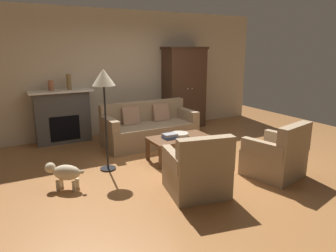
{
  "coord_description": "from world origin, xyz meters",
  "views": [
    {
      "loc": [
        -2.65,
        -4.36,
        1.97
      ],
      "look_at": [
        0.03,
        0.55,
        0.55
      ],
      "focal_mm": 33.08,
      "sensor_mm": 36.0,
      "label": 1
    }
  ],
  "objects_px": {
    "coffee_table": "(180,140)",
    "dog": "(64,173)",
    "book_stack": "(170,136)",
    "floor_lamp": "(104,83)",
    "armchair_near_left": "(197,172)",
    "fruit_bowl": "(180,135)",
    "armoire": "(184,88)",
    "fireplace": "(63,116)",
    "mantel_vase_bronze": "(69,82)",
    "couch": "(149,129)",
    "armchair_near_right": "(276,157)",
    "mantel_vase_terracotta": "(51,86)"
  },
  "relations": [
    {
      "from": "fireplace",
      "to": "coffee_table",
      "type": "xyz_separation_m",
      "value": [
        1.62,
        -2.1,
        -0.2
      ]
    },
    {
      "from": "coffee_table",
      "to": "floor_lamp",
      "type": "xyz_separation_m",
      "value": [
        -1.29,
        0.16,
        1.06
      ]
    },
    {
      "from": "armoire",
      "to": "dog",
      "type": "bearing_deg",
      "value": -146.01
    },
    {
      "from": "mantel_vase_terracotta",
      "to": "floor_lamp",
      "type": "relative_size",
      "value": 0.13
    },
    {
      "from": "floor_lamp",
      "to": "fruit_bowl",
      "type": "bearing_deg",
      "value": -5.0
    },
    {
      "from": "fruit_bowl",
      "to": "floor_lamp",
      "type": "relative_size",
      "value": 0.19
    },
    {
      "from": "book_stack",
      "to": "mantel_vase_bronze",
      "type": "distance_m",
      "value": 2.55
    },
    {
      "from": "dog",
      "to": "armchair_near_left",
      "type": "bearing_deg",
      "value": -33.18
    },
    {
      "from": "mantel_vase_terracotta",
      "to": "dog",
      "type": "xyz_separation_m",
      "value": [
        -0.25,
        -2.34,
        -0.98
      ]
    },
    {
      "from": "mantel_vase_bronze",
      "to": "dog",
      "type": "bearing_deg",
      "value": -104.6
    },
    {
      "from": "armoire",
      "to": "mantel_vase_bronze",
      "type": "bearing_deg",
      "value": 178.76
    },
    {
      "from": "book_stack",
      "to": "armchair_near_right",
      "type": "height_order",
      "value": "armchair_near_right"
    },
    {
      "from": "fireplace",
      "to": "armchair_near_left",
      "type": "height_order",
      "value": "fireplace"
    },
    {
      "from": "couch",
      "to": "mantel_vase_bronze",
      "type": "distance_m",
      "value": 1.93
    },
    {
      "from": "fruit_bowl",
      "to": "mantel_vase_bronze",
      "type": "height_order",
      "value": "mantel_vase_bronze"
    },
    {
      "from": "armoire",
      "to": "floor_lamp",
      "type": "height_order",
      "value": "armoire"
    },
    {
      "from": "coffee_table",
      "to": "dog",
      "type": "distance_m",
      "value": 2.07
    },
    {
      "from": "coffee_table",
      "to": "couch",
      "type": "bearing_deg",
      "value": 93.77
    },
    {
      "from": "book_stack",
      "to": "floor_lamp",
      "type": "bearing_deg",
      "value": 172.5
    },
    {
      "from": "armoire",
      "to": "couch",
      "type": "bearing_deg",
      "value": -147.25
    },
    {
      "from": "couch",
      "to": "book_stack",
      "type": "bearing_deg",
      "value": -96.13
    },
    {
      "from": "fireplace",
      "to": "armchair_near_right",
      "type": "xyz_separation_m",
      "value": [
        2.57,
        -3.47,
        -0.25
      ]
    },
    {
      "from": "fireplace",
      "to": "couch",
      "type": "xyz_separation_m",
      "value": [
        1.55,
        -0.98,
        -0.25
      ]
    },
    {
      "from": "book_stack",
      "to": "armchair_near_left",
      "type": "bearing_deg",
      "value": -102.4
    },
    {
      "from": "fireplace",
      "to": "armoire",
      "type": "xyz_separation_m",
      "value": [
        2.95,
        -0.08,
        0.43
      ]
    },
    {
      "from": "couch",
      "to": "coffee_table",
      "type": "distance_m",
      "value": 1.13
    },
    {
      "from": "book_stack",
      "to": "armchair_near_left",
      "type": "xyz_separation_m",
      "value": [
        -0.29,
        -1.3,
        -0.15
      ]
    },
    {
      "from": "mantel_vase_bronze",
      "to": "dog",
      "type": "height_order",
      "value": "mantel_vase_bronze"
    },
    {
      "from": "mantel_vase_bronze",
      "to": "armchair_near_left",
      "type": "bearing_deg",
      "value": -74.01
    },
    {
      "from": "dog",
      "to": "book_stack",
      "type": "bearing_deg",
      "value": 8.26
    },
    {
      "from": "fruit_bowl",
      "to": "armchair_near_right",
      "type": "distance_m",
      "value": 1.69
    },
    {
      "from": "coffee_table",
      "to": "fruit_bowl",
      "type": "relative_size",
      "value": 3.45
    },
    {
      "from": "couch",
      "to": "fruit_bowl",
      "type": "xyz_separation_m",
      "value": [
        0.1,
        -1.08,
        0.13
      ]
    },
    {
      "from": "mantel_vase_terracotta",
      "to": "armchair_near_left",
      "type": "bearing_deg",
      "value": -68.52
    },
    {
      "from": "fruit_bowl",
      "to": "floor_lamp",
      "type": "distance_m",
      "value": 1.64
    },
    {
      "from": "mantel_vase_bronze",
      "to": "floor_lamp",
      "type": "relative_size",
      "value": 0.19
    },
    {
      "from": "book_stack",
      "to": "mantel_vase_terracotta",
      "type": "distance_m",
      "value": 2.73
    },
    {
      "from": "fireplace",
      "to": "mantel_vase_bronze",
      "type": "xyz_separation_m",
      "value": [
        0.18,
        -0.02,
        0.71
      ]
    },
    {
      "from": "armchair_near_left",
      "to": "armchair_near_right",
      "type": "height_order",
      "value": "same"
    },
    {
      "from": "armoire",
      "to": "armchair_near_right",
      "type": "relative_size",
      "value": 2.15
    },
    {
      "from": "mantel_vase_bronze",
      "to": "dog",
      "type": "xyz_separation_m",
      "value": [
        -0.61,
        -2.34,
        -1.03
      ]
    },
    {
      "from": "mantel_vase_bronze",
      "to": "armchair_near_right",
      "type": "distance_m",
      "value": 4.31
    },
    {
      "from": "couch",
      "to": "coffee_table",
      "type": "relative_size",
      "value": 1.75
    },
    {
      "from": "armoire",
      "to": "mantel_vase_bronze",
      "type": "relative_size",
      "value": 6.25
    },
    {
      "from": "armoire",
      "to": "fruit_bowl",
      "type": "distance_m",
      "value": 2.43
    },
    {
      "from": "fruit_bowl",
      "to": "mantel_vase_terracotta",
      "type": "xyz_separation_m",
      "value": [
        -1.83,
        2.04,
        0.77
      ]
    },
    {
      "from": "fruit_bowl",
      "to": "armchair_near_right",
      "type": "height_order",
      "value": "armchair_near_right"
    },
    {
      "from": "fireplace",
      "to": "armchair_near_left",
      "type": "bearing_deg",
      "value": -71.31
    },
    {
      "from": "fruit_bowl",
      "to": "mantel_vase_bronze",
      "type": "xyz_separation_m",
      "value": [
        -1.47,
        2.04,
        0.83
      ]
    },
    {
      "from": "fruit_bowl",
      "to": "armchair_near_left",
      "type": "distance_m",
      "value": 1.43
    }
  ]
}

